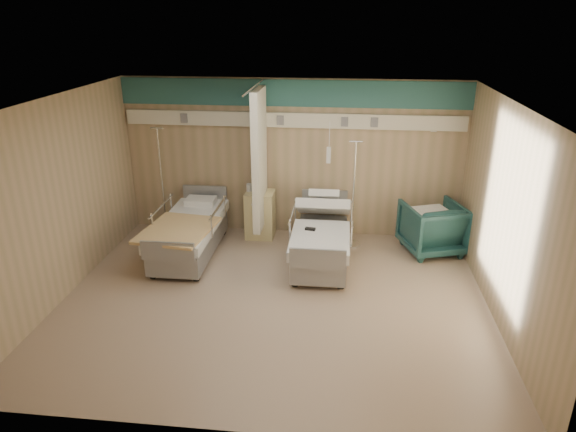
{
  "coord_description": "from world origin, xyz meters",
  "views": [
    {
      "loc": [
        0.9,
        -6.31,
        3.84
      ],
      "look_at": [
        0.13,
        0.6,
        1.06
      ],
      "focal_mm": 32.0,
      "sensor_mm": 36.0,
      "label": 1
    }
  ],
  "objects_px": {
    "iv_stand_right": "(352,225)",
    "iv_stand_left": "(165,212)",
    "bed_right": "(321,244)",
    "bed_left": "(190,238)",
    "visitor_armchair": "(432,228)",
    "bedside_cabinet": "(260,214)"
  },
  "relations": [
    {
      "from": "iv_stand_right",
      "to": "iv_stand_left",
      "type": "relative_size",
      "value": 0.95
    },
    {
      "from": "bed_right",
      "to": "iv_stand_left",
      "type": "height_order",
      "value": "iv_stand_left"
    },
    {
      "from": "bed_left",
      "to": "iv_stand_right",
      "type": "bearing_deg",
      "value": 14.6
    },
    {
      "from": "bed_left",
      "to": "visitor_armchair",
      "type": "xyz_separation_m",
      "value": [
        4.05,
        0.6,
        0.12
      ]
    },
    {
      "from": "bed_right",
      "to": "iv_stand_left",
      "type": "distance_m",
      "value": 3.05
    },
    {
      "from": "bed_left",
      "to": "iv_stand_left",
      "type": "relative_size",
      "value": 1.09
    },
    {
      "from": "bed_left",
      "to": "iv_stand_left",
      "type": "xyz_separation_m",
      "value": [
        -0.72,
        0.87,
        0.09
      ]
    },
    {
      "from": "bed_left",
      "to": "visitor_armchair",
      "type": "distance_m",
      "value": 4.1
    },
    {
      "from": "bed_left",
      "to": "iv_stand_right",
      "type": "distance_m",
      "value": 2.79
    },
    {
      "from": "iv_stand_left",
      "to": "bed_right",
      "type": "bearing_deg",
      "value": -16.58
    },
    {
      "from": "iv_stand_right",
      "to": "bed_right",
      "type": "bearing_deg",
      "value": -125.41
    },
    {
      "from": "bed_left",
      "to": "visitor_armchair",
      "type": "height_order",
      "value": "visitor_armchair"
    },
    {
      "from": "bed_right",
      "to": "iv_stand_left",
      "type": "bearing_deg",
      "value": 163.42
    },
    {
      "from": "bed_right",
      "to": "bed_left",
      "type": "height_order",
      "value": "same"
    },
    {
      "from": "bed_left",
      "to": "bedside_cabinet",
      "type": "xyz_separation_m",
      "value": [
        1.05,
        0.9,
        0.11
      ]
    },
    {
      "from": "bed_left",
      "to": "bedside_cabinet",
      "type": "distance_m",
      "value": 1.39
    },
    {
      "from": "bed_right",
      "to": "bed_left",
      "type": "relative_size",
      "value": 1.0
    },
    {
      "from": "visitor_armchair",
      "to": "bedside_cabinet",
      "type": "bearing_deg",
      "value": -23.57
    },
    {
      "from": "bedside_cabinet",
      "to": "visitor_armchair",
      "type": "relative_size",
      "value": 0.9
    },
    {
      "from": "bed_left",
      "to": "bedside_cabinet",
      "type": "relative_size",
      "value": 2.54
    },
    {
      "from": "bed_left",
      "to": "iv_stand_right",
      "type": "xyz_separation_m",
      "value": [
        2.7,
        0.7,
        0.07
      ]
    },
    {
      "from": "iv_stand_right",
      "to": "bed_left",
      "type": "bearing_deg",
      "value": -165.4
    }
  ]
}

